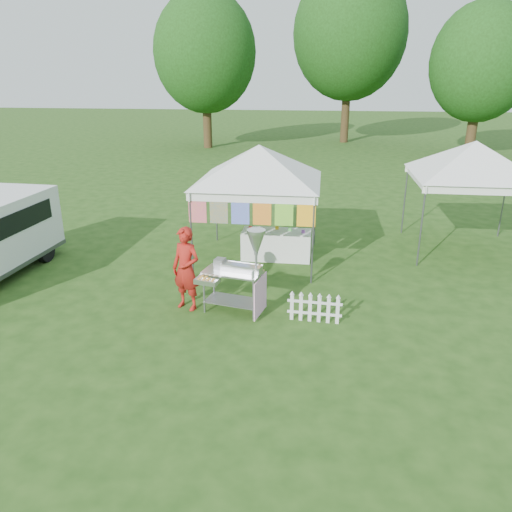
# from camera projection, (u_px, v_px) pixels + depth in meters

# --- Properties ---
(ground) EXTENTS (120.00, 120.00, 0.00)m
(ground) POSITION_uv_depth(u_px,v_px,m) (237.00, 320.00, 9.97)
(ground) COLOR #214413
(ground) RESTS_ON ground
(canopy_main) EXTENTS (4.24, 4.24, 3.45)m
(canopy_main) POSITION_uv_depth(u_px,v_px,m) (259.00, 145.00, 12.20)
(canopy_main) COLOR #59595E
(canopy_main) RESTS_ON ground
(canopy_right) EXTENTS (4.24, 4.24, 3.45)m
(canopy_right) POSITION_uv_depth(u_px,v_px,m) (477.00, 141.00, 12.91)
(canopy_right) COLOR #59595E
(canopy_right) RESTS_ON ground
(tree_left) EXTENTS (6.40, 6.40, 9.53)m
(tree_left) POSITION_uv_depth(u_px,v_px,m) (205.00, 53.00, 31.03)
(tree_left) COLOR #322212
(tree_left) RESTS_ON ground
(tree_mid) EXTENTS (7.60, 7.60, 11.52)m
(tree_mid) POSITION_uv_depth(u_px,v_px,m) (350.00, 33.00, 33.19)
(tree_mid) COLOR #322212
(tree_mid) RESTS_ON ground
(tree_right) EXTENTS (5.60, 5.60, 8.42)m
(tree_right) POSITION_uv_depth(u_px,v_px,m) (482.00, 63.00, 27.42)
(tree_right) COLOR #322212
(tree_right) RESTS_ON ground
(donut_cart) EXTENTS (1.43, 0.89, 1.81)m
(donut_cart) POSITION_uv_depth(u_px,v_px,m) (241.00, 265.00, 9.91)
(donut_cart) COLOR gray
(donut_cart) RESTS_ON ground
(vendor) EXTENTS (0.75, 0.63, 1.76)m
(vendor) POSITION_uv_depth(u_px,v_px,m) (186.00, 269.00, 10.20)
(vendor) COLOR #A21B14
(vendor) RESTS_ON ground
(picket_fence) EXTENTS (1.08, 0.10, 0.56)m
(picket_fence) POSITION_uv_depth(u_px,v_px,m) (315.00, 309.00, 9.81)
(picket_fence) COLOR silver
(picket_fence) RESTS_ON ground
(display_table) EXTENTS (1.80, 0.70, 0.77)m
(display_table) POSITION_uv_depth(u_px,v_px,m) (276.00, 245.00, 13.17)
(display_table) COLOR white
(display_table) RESTS_ON ground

